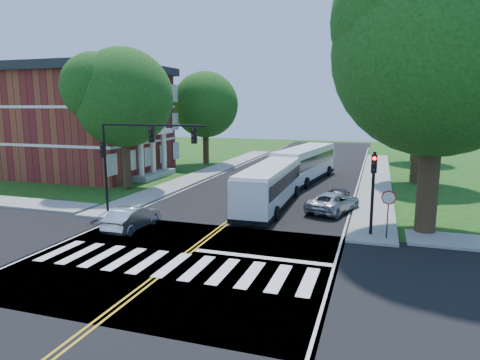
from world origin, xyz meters
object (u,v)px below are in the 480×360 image
at_px(bus_lead, 270,185).
at_px(signal_ne, 373,182).
at_px(bus_follow, 305,163).
at_px(suv, 333,202).
at_px(signal_nw, 136,147).
at_px(hatchback, 133,218).
at_px(dark_sedan, 339,196).

bearing_deg(bus_lead, signal_ne, 142.76).
relative_size(bus_follow, suv, 2.59).
xyz_separation_m(bus_lead, bus_follow, (0.56, 11.07, 0.12)).
height_order(signal_nw, bus_lead, signal_nw).
relative_size(signal_nw, hatchback, 1.76).
distance_m(bus_lead, hatchback, 9.79).
bearing_deg(hatchback, signal_ne, -166.92).
xyz_separation_m(signal_nw, bus_lead, (7.25, 5.03, -2.85)).
xyz_separation_m(signal_nw, bus_follow, (7.81, 16.10, -2.73)).
bearing_deg(suv, signal_nw, 42.07).
bearing_deg(signal_nw, bus_lead, 34.74).
distance_m(signal_ne, bus_follow, 17.30).
bearing_deg(dark_sedan, bus_follow, -72.35).
bearing_deg(dark_sedan, signal_nw, 25.75).
relative_size(signal_ne, bus_follow, 0.36).
height_order(bus_lead, dark_sedan, bus_lead).
bearing_deg(bus_lead, signal_nw, 33.91).
bearing_deg(signal_nw, hatchback, -65.24).
bearing_deg(signal_ne, bus_lead, 143.58).
bearing_deg(bus_follow, hatchback, 78.39).
bearing_deg(suv, dark_sedan, -73.88).
relative_size(bus_lead, hatchback, 2.75).
xyz_separation_m(signal_ne, bus_follow, (-6.24, 16.08, -1.32)).
bearing_deg(hatchback, dark_sedan, -134.93).
distance_m(signal_nw, bus_lead, 9.28).
xyz_separation_m(hatchback, dark_sedan, (10.50, 10.01, -0.10)).
bearing_deg(signal_ne, hatchback, -168.36).
bearing_deg(suv, bus_lead, 17.76).
xyz_separation_m(signal_ne, dark_sedan, (-2.34, 7.37, -2.39)).
height_order(hatchback, dark_sedan, hatchback).
relative_size(signal_ne, suv, 0.93).
relative_size(signal_ne, dark_sedan, 1.13).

